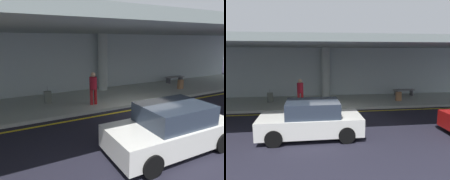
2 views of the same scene
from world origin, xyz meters
The scene contains 11 objects.
ground_plane centered at (0.00, 0.00, 0.00)m, with size 60.00×60.00×0.00m, color #201F2C.
sidewalk centered at (0.00, 3.10, 0.07)m, with size 26.00×4.20×0.15m, color #AEB4AA.
lane_stripe_yellow centered at (0.00, 0.60, 0.00)m, with size 26.00×0.14×0.01m, color yellow.
support_column_left_mid centered at (0.00, 4.69, 1.97)m, with size 0.62×0.62×3.65m, color #A7B0AB.
ceiling_overhang centered at (0.00, 2.60, 3.95)m, with size 28.00×13.20×0.30m, color gray.
terminal_back_wall centered at (0.00, 5.35, 1.90)m, with size 26.00×0.30×3.80m, color #ABB9BA.
car_white centered at (-1.23, -3.14, 0.71)m, with size 4.10×1.92×1.50m.
traveler_with_luggage centered at (-1.81, 1.90, 1.11)m, with size 0.38×0.38×1.68m.
suitcase_upright_primary centered at (4.82, 2.49, 0.46)m, with size 0.36×0.22×0.90m.
suitcase_upright_secondary centered at (-3.86, 3.27, 0.46)m, with size 0.36×0.22×0.90m.
bench_metal centered at (5.99, 4.28, 0.50)m, with size 1.60×0.50×0.48m.
Camera 1 is at (-5.57, -7.60, 3.40)m, focal length 32.83 mm.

